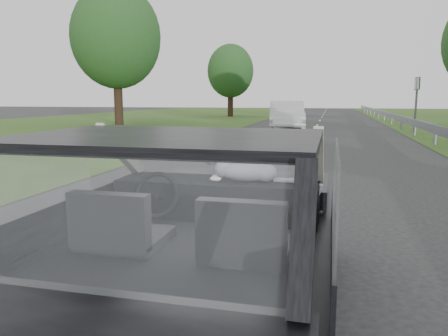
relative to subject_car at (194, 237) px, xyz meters
The scene contains 10 objects.
subject_car is the anchor object (origin of this frame).
dashboard 0.64m from the subject_car, 90.00° to the left, with size 1.58×0.45×0.30m, color black.
driver_seat 0.52m from the subject_car, 144.06° to the right, with size 0.50×0.72×0.42m, color black.
passenger_seat 0.52m from the subject_car, 35.94° to the right, with size 0.50×0.72×0.42m, color black.
steering_wheel 0.55m from the subject_car, 140.48° to the left, with size 0.36×0.36×0.04m, color black.
cat 0.75m from the subject_car, 69.41° to the left, with size 0.61×0.19×0.27m, color gray.
other_car 18.58m from the subject_car, 93.94° to the left, with size 1.79×4.54×1.49m, color silver.
highway_sign 21.82m from the subject_car, 76.91° to the left, with size 0.11×1.07×2.67m, color #175929.
tree_5 24.95m from the subject_car, 118.41° to the left, with size 5.29×5.29×8.02m, color #20561B, non-canonical shape.
tree_6 36.22m from the subject_car, 102.67° to the left, with size 4.02×4.02×6.10m, color #20561B, non-canonical shape.
Camera 1 is at (0.86, -2.66, 1.64)m, focal length 35.00 mm.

